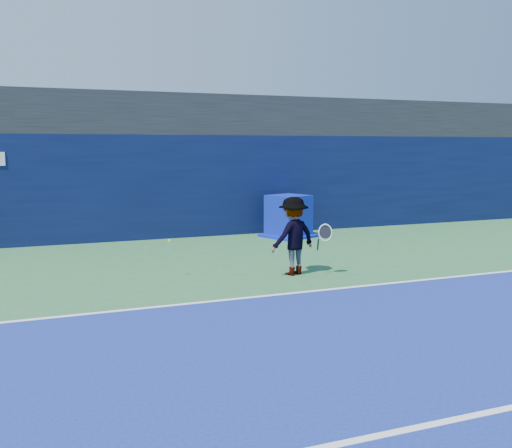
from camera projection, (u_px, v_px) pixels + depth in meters
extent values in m
plane|color=#2F683A|center=(370.00, 350.00, 7.55)|extent=(80.00, 80.00, 0.00)
cube|color=white|center=(280.00, 294.00, 10.32)|extent=(24.00, 0.10, 0.01)
cube|color=white|center=(479.00, 415.00, 5.70)|extent=(24.00, 0.10, 0.01)
cube|color=black|center=(171.00, 116.00, 17.69)|extent=(36.00, 3.00, 1.20)
cube|color=#0A1239|center=(180.00, 186.00, 17.05)|extent=(36.00, 1.00, 3.00)
cube|color=#0B1AA2|center=(289.00, 216.00, 16.86)|extent=(1.35, 1.35, 1.25)
cube|color=#0C19B2|center=(288.00, 235.00, 16.94)|extent=(1.68, 1.68, 0.08)
imported|color=white|center=(293.00, 236.00, 11.88)|extent=(1.18, 0.87, 1.63)
cylinder|color=black|center=(318.00, 244.00, 11.84)|extent=(0.08, 0.14, 0.26)
torus|color=white|center=(325.00, 233.00, 11.81)|extent=(0.30, 0.17, 0.29)
cylinder|color=black|center=(325.00, 233.00, 11.81)|extent=(0.25, 0.13, 0.25)
sphere|color=#CAD918|center=(169.00, 241.00, 11.60)|extent=(0.06, 0.06, 0.06)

